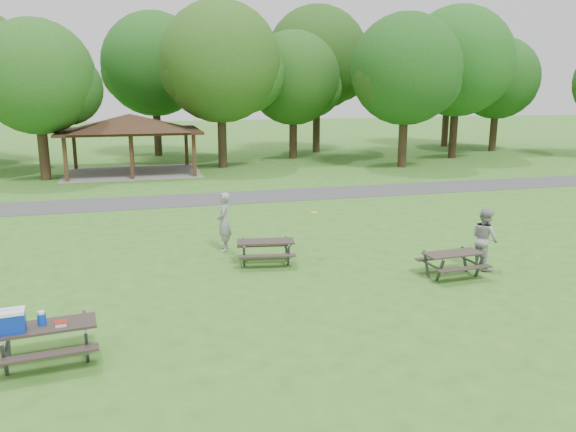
# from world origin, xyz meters

# --- Properties ---
(ground) EXTENTS (160.00, 160.00, 0.00)m
(ground) POSITION_xyz_m (0.00, 0.00, 0.00)
(ground) COLOR #356F1F
(ground) RESTS_ON ground
(asphalt_path) EXTENTS (120.00, 3.20, 0.02)m
(asphalt_path) POSITION_xyz_m (0.00, 14.00, 0.01)
(asphalt_path) COLOR #414143
(asphalt_path) RESTS_ON ground
(pavilion) EXTENTS (8.60, 7.01, 3.76)m
(pavilion) POSITION_xyz_m (-4.00, 24.00, 3.06)
(pavilion) COLOR #3B2715
(pavilion) RESTS_ON ground
(tree_row_d) EXTENTS (6.93, 6.60, 9.27)m
(tree_row_d) POSITION_xyz_m (-8.92, 22.53, 5.77)
(tree_row_d) COLOR #312115
(tree_row_d) RESTS_ON ground
(tree_row_e) EXTENTS (8.40, 8.00, 11.02)m
(tree_row_e) POSITION_xyz_m (2.10, 25.03, 6.78)
(tree_row_e) COLOR #2E2114
(tree_row_e) RESTS_ON ground
(tree_row_f) EXTENTS (7.35, 7.00, 9.55)m
(tree_row_f) POSITION_xyz_m (8.09, 28.53, 5.84)
(tree_row_f) COLOR #331F16
(tree_row_f) RESTS_ON ground
(tree_row_g) EXTENTS (7.77, 7.40, 10.25)m
(tree_row_g) POSITION_xyz_m (14.09, 22.03, 6.33)
(tree_row_g) COLOR #2F1F15
(tree_row_g) RESTS_ON ground
(tree_row_h) EXTENTS (8.61, 8.20, 11.37)m
(tree_row_h) POSITION_xyz_m (20.10, 25.53, 7.03)
(tree_row_h) COLOR black
(tree_row_h) RESTS_ON ground
(tree_row_i) EXTENTS (7.14, 6.80, 9.52)m
(tree_row_i) POSITION_xyz_m (26.08, 29.03, 5.91)
(tree_row_i) COLOR #2F2015
(tree_row_i) RESTS_ON ground
(tree_deep_b) EXTENTS (8.40, 8.00, 11.13)m
(tree_deep_b) POSITION_xyz_m (-1.90, 33.03, 6.89)
(tree_deep_b) COLOR black
(tree_deep_b) RESTS_ON ground
(tree_deep_c) EXTENTS (8.82, 8.40, 11.90)m
(tree_deep_c) POSITION_xyz_m (11.10, 32.03, 7.44)
(tree_deep_c) COLOR #312316
(tree_deep_c) RESTS_ON ground
(tree_deep_d) EXTENTS (8.40, 8.00, 11.27)m
(tree_deep_d) POSITION_xyz_m (24.10, 33.53, 7.03)
(tree_deep_d) COLOR #302115
(tree_deep_d) RESTS_ON ground
(picnic_table_near) EXTENTS (2.07, 1.73, 1.33)m
(picnic_table_near) POSITION_xyz_m (-5.80, -2.06, 0.76)
(picnic_table_near) COLOR #2C241F
(picnic_table_near) RESTS_ON ground
(picnic_table_middle) EXTENTS (1.97, 1.68, 0.77)m
(picnic_table_middle) POSITION_xyz_m (0.06, 3.19, 0.57)
(picnic_table_middle) COLOR #2D2620
(picnic_table_middle) RESTS_ON ground
(picnic_table_far) EXTENTS (1.79, 1.47, 0.75)m
(picnic_table_far) POSITION_xyz_m (5.07, 0.59, 0.55)
(picnic_table_far) COLOR #302822
(picnic_table_far) RESTS_ON ground
(frisbee_in_flight) EXTENTS (0.30, 0.30, 0.02)m
(frisbee_in_flight) POSITION_xyz_m (1.74, 3.52, 1.48)
(frisbee_in_flight) COLOR yellow
(frisbee_in_flight) RESTS_ON ground
(frisbee_thrower) EXTENTS (0.62, 0.81, 2.00)m
(frisbee_thrower) POSITION_xyz_m (-0.97, 4.99, 1.00)
(frisbee_thrower) COLOR gray
(frisbee_thrower) RESTS_ON ground
(frisbee_catcher) EXTENTS (0.71, 0.91, 1.87)m
(frisbee_catcher) POSITION_xyz_m (6.39, 1.02, 0.94)
(frisbee_catcher) COLOR #9A9B9D
(frisbee_catcher) RESTS_ON ground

